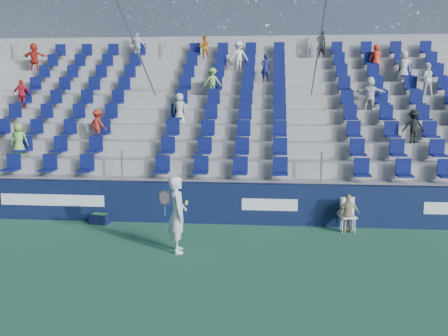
{
  "coord_description": "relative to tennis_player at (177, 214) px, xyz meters",
  "views": [
    {
      "loc": [
        1.52,
        -11.08,
        3.85
      ],
      "look_at": [
        0.2,
        2.8,
        1.7
      ],
      "focal_mm": 40.0,
      "sensor_mm": 36.0,
      "label": 1
    }
  ],
  "objects": [
    {
      "name": "line_judge",
      "position": [
        4.35,
        2.09,
        -0.4
      ],
      "size": [
        0.66,
        0.34,
        1.07
      ],
      "primitive_type": "imported",
      "rotation": [
        0.0,
        0.0,
        3.26
      ],
      "color": "tan",
      "rests_on": "ground"
    },
    {
      "name": "ball_bin",
      "position": [
        -2.76,
        2.34,
        -0.77
      ],
      "size": [
        0.57,
        0.41,
        0.3
      ],
      "color": "black",
      "rests_on": "ground"
    },
    {
      "name": "tennis_player",
      "position": [
        0.0,
        0.0,
        0.0
      ],
      "size": [
        0.71,
        0.77,
        1.86
      ],
      "color": "silver",
      "rests_on": "ground"
    },
    {
      "name": "sponsor_wall",
      "position": [
        0.7,
        2.74,
        -0.33
      ],
      "size": [
        24.0,
        0.32,
        1.2
      ],
      "color": "#10193A",
      "rests_on": "ground"
    },
    {
      "name": "grandstand",
      "position": [
        0.7,
        7.83,
        1.2
      ],
      "size": [
        24.0,
        8.17,
        6.63
      ],
      "color": "#A6A6A0",
      "rests_on": "ground"
    },
    {
      "name": "ground",
      "position": [
        0.7,
        -0.41,
        -0.93
      ],
      "size": [
        70.0,
        70.0,
        0.0
      ],
      "primitive_type": "plane",
      "color": "#2E6B49",
      "rests_on": "ground"
    },
    {
      "name": "line_judge_chair",
      "position": [
        4.35,
        2.24,
        -0.4
      ],
      "size": [
        0.49,
        0.5,
        0.94
      ],
      "color": "white",
      "rests_on": "ground"
    }
  ]
}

